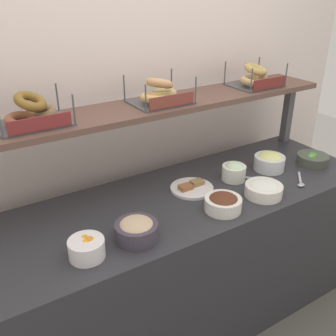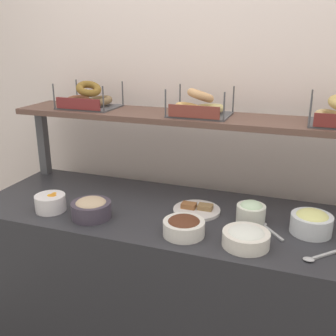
# 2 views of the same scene
# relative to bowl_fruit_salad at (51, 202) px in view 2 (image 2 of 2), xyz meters

# --- Properties ---
(back_wall) EXTENTS (3.31, 0.06, 2.40)m
(back_wall) POSITION_rel_bowl_fruit_salad_xyz_m (0.63, 0.74, 0.31)
(back_wall) COLOR white
(back_wall) RESTS_ON ground_plane
(deli_counter) EXTENTS (2.11, 0.70, 0.85)m
(deli_counter) POSITION_rel_bowl_fruit_salad_xyz_m (0.63, 0.19, -0.47)
(deli_counter) COLOR #2D2D33
(deli_counter) RESTS_ON ground_plane
(shelf_riser_left) EXTENTS (0.05, 0.05, 0.40)m
(shelf_riser_left) POSITION_rel_bowl_fruit_salad_xyz_m (-0.36, 0.46, 0.16)
(shelf_riser_left) COLOR #4C4C51
(shelf_riser_left) RESTS_ON deli_counter
(upper_shelf) EXTENTS (2.07, 0.32, 0.03)m
(upper_shelf) POSITION_rel_bowl_fruit_salad_xyz_m (0.63, 0.46, 0.37)
(upper_shelf) COLOR brown
(upper_shelf) RESTS_ON shelf_riser_left
(bowl_fruit_salad) EXTENTS (0.15, 0.15, 0.09)m
(bowl_fruit_salad) POSITION_rel_bowl_fruit_salad_xyz_m (0.00, 0.00, 0.00)
(bowl_fruit_salad) COLOR white
(bowl_fruit_salad) RESTS_ON deli_counter
(bowl_egg_salad) EXTENTS (0.18, 0.18, 0.11)m
(bowl_egg_salad) POSITION_rel_bowl_fruit_salad_xyz_m (1.21, 0.18, 0.01)
(bowl_egg_salad) COLOR white
(bowl_egg_salad) RESTS_ON deli_counter
(bowl_chocolate_spread) EXTENTS (0.18, 0.18, 0.08)m
(bowl_chocolate_spread) POSITION_rel_bowl_fruit_salad_xyz_m (0.69, -0.02, -0.00)
(bowl_chocolate_spread) COLOR white
(bowl_chocolate_spread) RESTS_ON deli_counter
(bowl_cream_cheese) EXTENTS (0.19, 0.19, 0.08)m
(bowl_cream_cheese) POSITION_rel_bowl_fruit_salad_xyz_m (0.96, -0.02, -0.00)
(bowl_cream_cheese) COLOR white
(bowl_cream_cheese) RESTS_ON deli_counter
(bowl_scallion_spread) EXTENTS (0.13, 0.13, 0.11)m
(bowl_scallion_spread) POSITION_rel_bowl_fruit_salad_xyz_m (0.94, 0.20, 0.01)
(bowl_scallion_spread) COLOR white
(bowl_scallion_spread) RESTS_ON deli_counter
(bowl_hummus) EXTENTS (0.19, 0.19, 0.10)m
(bowl_hummus) POSITION_rel_bowl_fruit_salad_xyz_m (0.23, 0.00, 0.00)
(bowl_hummus) COLOR #433A4A
(bowl_hummus) RESTS_ON deli_counter
(serving_plate_white) EXTENTS (0.23, 0.23, 0.04)m
(serving_plate_white) POSITION_rel_bowl_fruit_salad_xyz_m (0.68, 0.23, -0.03)
(serving_plate_white) COLOR white
(serving_plate_white) RESTS_ON deli_counter
(serving_spoon_near_plate) EXTENTS (0.13, 0.14, 0.01)m
(serving_spoon_near_plate) POSITION_rel_bowl_fruit_salad_xyz_m (1.02, 0.16, -0.04)
(serving_spoon_near_plate) COLOR #B7B7BC
(serving_spoon_near_plate) RESTS_ON deli_counter
(serving_spoon_by_edge) EXTENTS (0.14, 0.13, 0.01)m
(serving_spoon_by_edge) POSITION_rel_bowl_fruit_salad_xyz_m (1.23, -0.03, -0.04)
(serving_spoon_by_edge) COLOR #B7B7BC
(serving_spoon_by_edge) RESTS_ON deli_counter
(bagel_basket_cinnamon_raisin) EXTENTS (0.31, 0.26, 0.15)m
(bagel_basket_cinnamon_raisin) POSITION_rel_bowl_fruit_salad_xyz_m (-0.03, 0.46, 0.44)
(bagel_basket_cinnamon_raisin) COLOR #4C4C51
(bagel_basket_cinnamon_raisin) RESTS_ON upper_shelf
(bagel_basket_plain) EXTENTS (0.30, 0.26, 0.14)m
(bagel_basket_plain) POSITION_rel_bowl_fruit_salad_xyz_m (0.62, 0.45, 0.43)
(bagel_basket_plain) COLOR #4C4C51
(bagel_basket_plain) RESTS_ON upper_shelf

